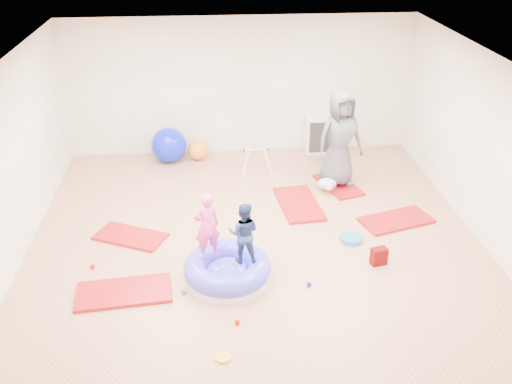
{
  "coord_description": "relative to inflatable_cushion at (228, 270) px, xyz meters",
  "views": [
    {
      "loc": [
        -0.65,
        -7.19,
        4.8
      ],
      "look_at": [
        0.0,
        0.3,
        0.9
      ],
      "focal_mm": 40.0,
      "sensor_mm": 36.0,
      "label": 1
    }
  ],
  "objects": [
    {
      "name": "child_pink",
      "position": [
        -0.26,
        0.13,
        0.71
      ],
      "size": [
        0.43,
        0.35,
        1.01
      ],
      "primitive_type": "imported",
      "rotation": [
        0.0,
        0.0,
        3.48
      ],
      "color": "#FF4796",
      "rests_on": "inflatable_cushion"
    },
    {
      "name": "infant_play_gym",
      "position": [
        0.71,
        3.51,
        0.17
      ],
      "size": [
        0.62,
        0.59,
        0.48
      ],
      "rotation": [
        0.0,
        0.0,
        -0.17
      ],
      "color": "silver",
      "rests_on": "ground"
    },
    {
      "name": "room",
      "position": [
        0.48,
        0.6,
        1.25
      ],
      "size": [
        7.01,
        8.01,
        2.81
      ],
      "color": "tan",
      "rests_on": "ground"
    },
    {
      "name": "gym_mat_mid_left",
      "position": [
        -1.49,
        1.24,
        -0.13
      ],
      "size": [
        1.23,
        0.97,
        0.05
      ],
      "primitive_type": "cube",
      "rotation": [
        0.0,
        0.0,
        -0.45
      ],
      "color": "maroon",
      "rests_on": "ground"
    },
    {
      "name": "balance_disc",
      "position": [
        1.97,
        0.85,
        -0.11
      ],
      "size": [
        0.35,
        0.35,
        0.08
      ],
      "primitive_type": "cylinder",
      "color": "teal",
      "rests_on": "ground"
    },
    {
      "name": "exercise_ball_orange",
      "position": [
        -0.43,
        4.2,
        0.06
      ],
      "size": [
        0.41,
        0.41,
        0.41
      ],
      "primitive_type": "sphere",
      "color": "orange",
      "rests_on": "ground"
    },
    {
      "name": "ball_pit_balls",
      "position": [
        0.02,
        0.06,
        -0.12
      ],
      "size": [
        3.13,
        2.14,
        0.07
      ],
      "color": "green",
      "rests_on": "ground"
    },
    {
      "name": "backpack",
      "position": [
        2.22,
        0.19,
        -0.02
      ],
      "size": [
        0.26,
        0.19,
        0.27
      ],
      "primitive_type": "cube",
      "rotation": [
        0.0,
        0.0,
        0.24
      ],
      "color": "#940001",
      "rests_on": "ground"
    },
    {
      "name": "inflatable_cushion",
      "position": [
        0.0,
        0.0,
        0.0
      ],
      "size": [
        1.23,
        1.23,
        0.39
      ],
      "rotation": [
        0.0,
        0.0,
        0.15
      ],
      "color": "silver",
      "rests_on": "ground"
    },
    {
      "name": "child_navy",
      "position": [
        0.23,
        -0.01,
        0.65
      ],
      "size": [
        0.49,
        0.42,
        0.9
      ],
      "primitive_type": "imported",
      "rotation": [
        0.0,
        0.0,
        2.95
      ],
      "color": "navy",
      "rests_on": "inflatable_cushion"
    },
    {
      "name": "cube_shelf",
      "position": [
        2.21,
        4.4,
        0.23
      ],
      "size": [
        0.77,
        0.38,
        0.77
      ],
      "color": "silver",
      "rests_on": "ground"
    },
    {
      "name": "gym_mat_right",
      "position": [
        2.86,
        1.37,
        -0.13
      ],
      "size": [
        1.3,
        0.91,
        0.05
      ],
      "primitive_type": "cube",
      "rotation": [
        0.0,
        0.0,
        0.3
      ],
      "color": "maroon",
      "rests_on": "ground"
    },
    {
      "name": "infant",
      "position": [
        1.93,
        2.54,
        -0.0
      ],
      "size": [
        0.35,
        0.36,
        0.21
      ],
      "color": "#B3D1F4",
      "rests_on": "gym_mat_rear_right"
    },
    {
      "name": "gym_mat_center_back",
      "position": [
        1.34,
        2.07,
        -0.12
      ],
      "size": [
        0.77,
        1.35,
        0.05
      ],
      "primitive_type": "cube",
      "rotation": [
        0.0,
        0.0,
        1.67
      ],
      "color": "maroon",
      "rests_on": "ground"
    },
    {
      "name": "exercise_ball_blue",
      "position": [
        -1.0,
        4.16,
        0.2
      ],
      "size": [
        0.71,
        0.71,
        0.71
      ],
      "primitive_type": "sphere",
      "color": "#0B19DD",
      "rests_on": "ground"
    },
    {
      "name": "gym_mat_rear_right",
      "position": [
        2.18,
        2.74,
        -0.13
      ],
      "size": [
        0.84,
        1.19,
        0.04
      ],
      "primitive_type": "cube",
      "rotation": [
        0.0,
        0.0,
        1.88
      ],
      "color": "maroon",
      "rests_on": "ground"
    },
    {
      "name": "yellow_toy",
      "position": [
        -0.12,
        -1.55,
        -0.14
      ],
      "size": [
        0.19,
        0.19,
        0.03
      ],
      "primitive_type": "cylinder",
      "color": "gold",
      "rests_on": "ground"
    },
    {
      "name": "gym_mat_front_left",
      "position": [
        -1.42,
        -0.21,
        -0.12
      ],
      "size": [
        1.34,
        0.76,
        0.05
      ],
      "primitive_type": "cube",
      "rotation": [
        0.0,
        0.0,
        0.1
      ],
      "color": "maroon",
      "rests_on": "ground"
    },
    {
      "name": "adult_caregiver",
      "position": [
        2.16,
        2.78,
        0.79
      ],
      "size": [
        0.99,
        0.77,
        1.78
      ],
      "primitive_type": "imported",
      "rotation": [
        0.0,
        0.0,
        0.26
      ],
      "color": "#4A4A52",
      "rests_on": "gym_mat_rear_right"
    }
  ]
}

